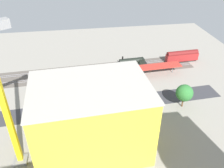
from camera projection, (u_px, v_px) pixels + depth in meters
The scene contains 22 objects.
ground_plane at pixel (93, 98), 94.90m from camera, with size 164.45×164.45×0.00m, color gray.
rail_bed at pixel (89, 71), 113.06m from camera, with size 102.78×14.15×0.01m, color #5B544C.
street_asphalt at pixel (94, 106), 90.16m from camera, with size 102.78×9.00×0.01m, color #38383D.
track_rails at pixel (89, 71), 112.96m from camera, with size 102.62×13.54×0.12m.
platform_canopy_near at pixel (112, 71), 104.86m from camera, with size 65.37×8.91×4.42m.
locomotive at pixel (133, 62), 117.57m from camera, with size 13.98×3.62×5.22m.
passenger_coach at pixel (182, 56), 120.25m from camera, with size 17.06×3.84×5.97m.
parked_car_0 at pixel (150, 94), 95.76m from camera, with size 4.81×2.24×1.65m.
parked_car_1 at pixel (132, 96), 94.38m from camera, with size 4.10×1.80×1.73m.
parked_car_2 at pixel (110, 98), 93.27m from camera, with size 4.42×2.29×1.75m.
parked_car_3 at pixel (90, 99), 92.93m from camera, with size 4.34×2.09×1.70m.
construction_building at pixel (92, 119), 67.79m from camera, with size 31.71×22.69×21.63m, color yellow.
construction_roof_slab at pixel (90, 87), 61.87m from camera, with size 32.31×23.29×0.40m, color #B7B2A8.
box_truck_0 at pixel (97, 108), 86.88m from camera, with size 9.16×3.15×3.34m.
box_truck_1 at pixel (108, 107), 87.31m from camera, with size 9.40×3.26×3.45m.
street_tree_0 at pixel (184, 93), 86.97m from camera, with size 6.37×6.37×9.35m.
street_tree_1 at pixel (148, 102), 85.48m from camera, with size 4.08×4.08×6.37m.
street_tree_2 at pixel (79, 104), 83.45m from camera, with size 5.72×5.72×7.73m.
street_tree_3 at pixel (122, 103), 85.56m from camera, with size 4.06×4.06×6.09m.
street_tree_4 at pixel (44, 109), 80.72m from camera, with size 5.74×5.74×8.00m.
street_tree_5 at pixel (61, 109), 81.58m from camera, with size 4.22×4.22×6.80m.
traffic_light at pixel (118, 103), 85.26m from camera, with size 0.50×0.36×5.91m.
Camera 1 is at (4.39, 77.31, 55.68)m, focal length 37.92 mm.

